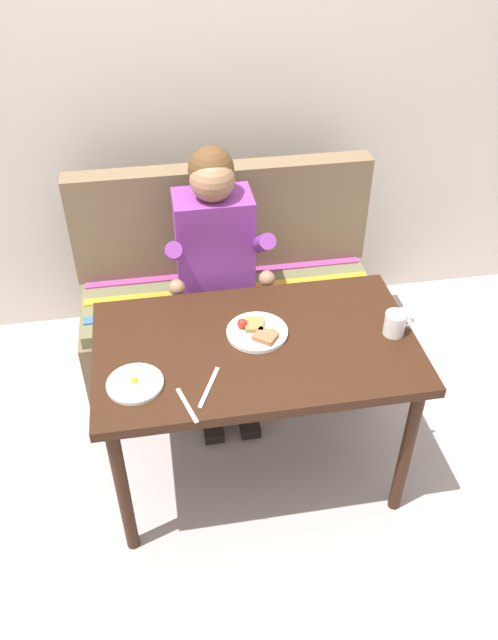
% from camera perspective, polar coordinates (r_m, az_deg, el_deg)
% --- Properties ---
extents(ground_plane, '(8.00, 8.00, 0.00)m').
position_cam_1_polar(ground_plane, '(2.89, 0.51, -13.07)').
color(ground_plane, '#A89C9B').
extents(back_wall, '(4.40, 0.10, 2.60)m').
position_cam_1_polar(back_wall, '(3.19, -3.62, 20.99)').
color(back_wall, beige).
rests_on(back_wall, ground).
extents(table, '(1.20, 0.70, 0.73)m').
position_cam_1_polar(table, '(2.41, 0.60, -3.54)').
color(table, black).
rests_on(table, ground).
extents(couch, '(1.44, 0.56, 1.00)m').
position_cam_1_polar(couch, '(3.20, -1.85, 1.36)').
color(couch, brown).
rests_on(couch, ground).
extents(person, '(0.45, 0.61, 1.21)m').
position_cam_1_polar(person, '(2.81, -2.94, 5.73)').
color(person, '#7C328A').
rests_on(person, ground).
extents(plate_breakfast, '(0.23, 0.23, 0.05)m').
position_cam_1_polar(plate_breakfast, '(2.39, 0.77, -1.04)').
color(plate_breakfast, white).
rests_on(plate_breakfast, table).
extents(plate_eggs, '(0.20, 0.20, 0.04)m').
position_cam_1_polar(plate_eggs, '(2.22, -10.19, -5.61)').
color(plate_eggs, white).
rests_on(plate_eggs, table).
extents(coffee_mug, '(0.12, 0.08, 0.09)m').
position_cam_1_polar(coffee_mug, '(2.43, 13.00, -0.28)').
color(coffee_mug, white).
rests_on(coffee_mug, table).
extents(fork, '(0.06, 0.17, 0.00)m').
position_cam_1_polar(fork, '(2.14, -5.58, -7.62)').
color(fork, silver).
rests_on(fork, table).
extents(knife, '(0.10, 0.19, 0.00)m').
position_cam_1_polar(knife, '(2.19, -3.61, -6.02)').
color(knife, silver).
rests_on(knife, table).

